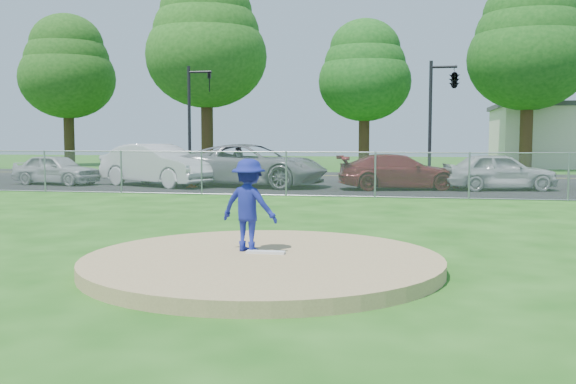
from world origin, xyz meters
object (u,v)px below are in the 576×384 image
Objects in this scene: tree_center at (365,70)px; parked_car_silver at (56,169)px; tree_left at (206,41)px; tree_right at (529,44)px; tree_far_left at (67,66)px; parked_car_white at (158,165)px; pitcher at (249,205)px; parked_car_pearl at (499,171)px; parked_car_darkred at (399,172)px; parked_car_gray at (252,165)px; traffic_signal_left at (194,111)px; traffic_signal_center at (452,82)px; traffic_cone at (192,179)px.

tree_center is 22.65m from parked_car_silver.
tree_right is at bearing 2.86° from tree_left.
parked_car_white is (13.95, -17.51, -6.19)m from tree_far_left.
parked_car_pearl is (5.73, 15.56, -0.21)m from pitcher.
tree_center is at bearing 168.69° from tree_right.
parked_car_darkred is (-7.30, -16.47, -6.97)m from tree_right.
tree_left reaches higher than parked_car_pearl.
parked_car_white is at bearing -79.22° from tree_left.
tree_far_left is 30.12m from parked_car_darkred.
tree_center is 10.27m from tree_right.
parked_car_gray is 1.49× the size of parked_car_pearl.
parked_car_gray is 5.92m from parked_car_darkred.
parked_car_white is at bearing -83.72° from traffic_signal_left.
traffic_signal_center reaches higher than parked_car_white.
tree_far_left is 39.66m from pitcher.
traffic_signal_left is 1.35× the size of parked_car_pearl.
traffic_signal_left is at bearing -76.04° from tree_left.
tree_left is at bearing -177.14° from tree_right.
tree_right reaches higher than traffic_signal_center.
tree_left is 17.40m from parked_car_silver.
tree_right is at bearing -11.31° from tree_center.
traffic_signal_center is 1.07× the size of parked_car_white.
parked_car_white is at bearing -151.54° from traffic_signal_center.
tree_center is at bearing 112.49° from traffic_signal_center.
tree_far_left reaches higher than parked_car_silver.
parked_car_silver is (-3.82, -6.58, -2.71)m from traffic_signal_left.
parked_car_pearl is (18.00, 0.52, 0.06)m from parked_car_silver.
parked_car_pearl is (16.42, -15.06, -7.52)m from tree_left.
tree_center reaches higher than parked_car_darkred.
tree_left is at bearing -56.09° from pitcher.
tree_right reaches higher than traffic_signal_left.
tree_far_left is 7.42× the size of pitcher.
tree_left is 18.42m from traffic_cone.
tree_left reaches higher than parked_car_darkred.
traffic_cone is at bearing -82.43° from parked_car_white.
traffic_signal_left is at bearing -53.98° from pitcher.
pitcher is 0.28× the size of parked_car_white.
tree_right is (20.00, 1.00, -0.59)m from tree_left.
traffic_signal_left is (13.24, -11.00, -3.70)m from tree_far_left.
tree_right reaches higher than parked_car_pearl.
parked_car_gray is at bearing -52.98° from traffic_signal_left.
tree_right reaches higher than parked_car_darkred.
tree_left is 18.07m from parked_car_gray.
pitcher is 0.31× the size of parked_car_darkred.
traffic_signal_center is at bearing -0.00° from traffic_signal_left.
pitcher is at bearing -156.30° from parked_car_gray.
tree_far_left reaches higher than traffic_signal_center.
traffic_cone is 0.13× the size of parked_car_white.
tree_left is at bearing 25.68° from parked_car_darkred.
tree_center is (21.00, 1.00, -0.59)m from tree_far_left.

